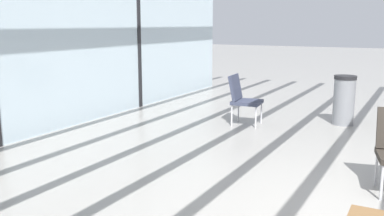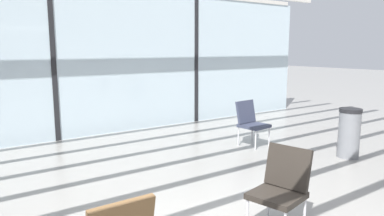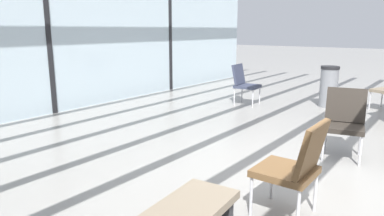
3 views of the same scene
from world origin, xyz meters
The scene contains 7 objects.
glass_curtain_wall centered at (0.00, 5.20, 1.57)m, with size 14.00×0.08×3.15m, color silver.
window_mullion_1 centered at (0.00, 5.20, 1.57)m, with size 0.10×0.12×3.15m, color black.
window_mullion_2 centered at (3.50, 5.20, 1.57)m, with size 0.10×0.12×3.15m, color black.
parked_airplane centered at (0.24, 9.54, 2.30)m, with size 14.40×4.59×4.59m.
lounge_chair_0 centered at (0.90, 0.02, 0.49)m, with size 0.62×0.58×0.87m.
lounge_chair_3 centered at (3.00, 2.64, 0.49)m, with size 0.54×0.58×0.87m.
trash_bin centered at (3.84, 1.08, 0.43)m, with size 0.38×0.38×0.86m.
Camera 2 is at (-1.89, -2.35, 1.88)m, focal length 33.80 mm.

